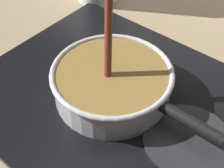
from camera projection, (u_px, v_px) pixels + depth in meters
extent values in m
cube|color=#9E8466|center=(41.00, 156.00, 0.61)|extent=(2.40, 1.60, 0.04)
cube|color=black|center=(112.00, 97.00, 0.68)|extent=(0.56, 0.48, 0.01)
torus|color=#592D0C|center=(112.00, 93.00, 0.67)|extent=(0.18, 0.18, 0.01)
cylinder|color=#262628|center=(188.00, 139.00, 0.59)|extent=(0.16, 0.16, 0.01)
cylinder|color=silver|center=(112.00, 84.00, 0.65)|extent=(0.23, 0.23, 0.06)
cylinder|color=olive|center=(112.00, 83.00, 0.65)|extent=(0.22, 0.22, 0.06)
torus|color=silver|center=(112.00, 72.00, 0.63)|extent=(0.24, 0.24, 0.01)
cylinder|color=black|center=(192.00, 123.00, 0.56)|extent=(0.12, 0.02, 0.02)
cylinder|color=beige|center=(88.00, 55.00, 0.68)|extent=(0.03, 0.03, 0.01)
cylinder|color=beige|center=(137.00, 103.00, 0.59)|extent=(0.04, 0.04, 0.01)
cylinder|color=beige|center=(98.00, 97.00, 0.60)|extent=(0.03, 0.03, 0.01)
cylinder|color=beige|center=(110.00, 52.00, 0.69)|extent=(0.03, 0.03, 0.01)
cylinder|color=#E5CC7A|center=(116.00, 78.00, 0.63)|extent=(0.04, 0.04, 0.01)
cylinder|color=#EDD88C|center=(98.00, 83.00, 0.63)|extent=(0.03, 0.03, 0.01)
cylinder|color=beige|center=(90.00, 66.00, 0.66)|extent=(0.03, 0.03, 0.01)
cylinder|color=maroon|center=(110.00, 8.00, 0.56)|extent=(0.06, 0.08, 0.29)
cube|color=brown|center=(108.00, 83.00, 0.63)|extent=(0.05, 0.05, 0.01)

